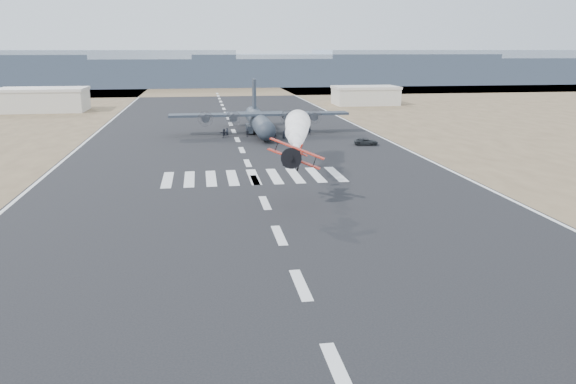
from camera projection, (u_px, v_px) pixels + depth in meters
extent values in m
plane|color=black|center=(338.00, 370.00, 31.80)|extent=(500.00, 500.00, 0.00)
cube|color=brown|center=(215.00, 89.00, 251.91)|extent=(500.00, 80.00, 0.00)
cube|color=gray|center=(76.00, 68.00, 268.77)|extent=(150.00, 50.00, 17.00)
cube|color=gray|center=(213.00, 72.00, 279.01)|extent=(150.00, 50.00, 13.00)
cube|color=gray|center=(340.00, 69.00, 288.50)|extent=(150.00, 50.00, 15.00)
cube|color=gray|center=(459.00, 66.00, 297.99)|extent=(150.00, 50.00, 17.00)
cube|color=gray|center=(570.00, 69.00, 308.23)|extent=(150.00, 50.00, 13.00)
cube|color=#AEA89A|center=(43.00, 101.00, 162.03)|extent=(24.00, 14.00, 6.00)
cube|color=beige|center=(41.00, 89.00, 161.21)|extent=(24.50, 14.50, 0.80)
cube|color=#AEA89A|center=(365.00, 96.00, 181.60)|extent=(20.00, 12.00, 5.20)
cube|color=beige|center=(366.00, 87.00, 180.88)|extent=(20.50, 12.50, 0.80)
cylinder|color=#B50C16|center=(296.00, 155.00, 64.26)|extent=(1.86, 5.40, 0.96)
sphere|color=black|center=(296.00, 152.00, 64.38)|extent=(0.74, 0.74, 0.74)
cylinder|color=black|center=(296.00, 159.00, 61.79)|extent=(1.16, 0.81, 1.06)
cylinder|color=black|center=(296.00, 160.00, 61.43)|extent=(2.31, 0.44, 2.34)
cube|color=#B50C16|center=(296.00, 159.00, 63.94)|extent=(6.15, 2.10, 2.23)
cube|color=#B50C16|center=(296.00, 148.00, 63.32)|extent=(6.34, 2.13, 2.30)
cube|color=#B50C16|center=(296.00, 147.00, 66.50)|extent=(0.27, 0.96, 1.06)
cube|color=#B50C16|center=(296.00, 151.00, 66.63)|extent=(2.22, 1.10, 0.09)
cylinder|color=black|center=(288.00, 168.00, 63.77)|extent=(0.21, 0.48, 0.47)
cylinder|color=black|center=(303.00, 168.00, 63.74)|extent=(0.21, 0.48, 0.47)
sphere|color=white|center=(296.00, 151.00, 66.84)|extent=(0.74, 0.74, 0.74)
sphere|color=white|center=(296.00, 147.00, 69.30)|extent=(1.09, 1.09, 1.09)
sphere|color=white|center=(296.00, 143.00, 71.77)|extent=(1.43, 1.43, 1.43)
sphere|color=white|center=(296.00, 140.00, 74.23)|extent=(1.77, 1.77, 1.77)
sphere|color=white|center=(296.00, 137.00, 76.70)|extent=(2.11, 2.11, 2.11)
sphere|color=white|center=(296.00, 134.00, 79.16)|extent=(2.45, 2.45, 2.45)
sphere|color=white|center=(296.00, 131.00, 81.63)|extent=(2.79, 2.79, 2.79)
sphere|color=white|center=(296.00, 128.00, 84.09)|extent=(3.13, 3.13, 3.13)
sphere|color=white|center=(297.00, 126.00, 86.56)|extent=(3.47, 3.47, 3.47)
sphere|color=white|center=(297.00, 124.00, 89.02)|extent=(3.81, 3.81, 3.81)
sphere|color=white|center=(297.00, 121.00, 91.49)|extent=(4.15, 4.15, 4.15)
cylinder|color=#1D232C|center=(259.00, 122.00, 119.52)|extent=(3.94, 26.45, 3.77)
sphere|color=#1D232C|center=(266.00, 131.00, 106.86)|extent=(3.77, 3.77, 3.77)
cone|color=#1D232C|center=(254.00, 115.00, 132.17)|extent=(3.81, 5.69, 3.77)
cube|color=#1D232C|center=(260.00, 114.00, 118.17)|extent=(37.77, 4.20, 0.47)
cylinder|color=#1D232C|center=(206.00, 118.00, 116.20)|extent=(1.72, 3.60, 1.70)
cylinder|color=#3F3F44|center=(206.00, 119.00, 114.40)|extent=(3.21, 0.07, 3.21)
cylinder|color=#1D232C|center=(233.00, 117.00, 117.02)|extent=(1.72, 3.60, 1.70)
cylinder|color=#3F3F44|center=(233.00, 118.00, 115.21)|extent=(3.21, 0.07, 3.21)
cylinder|color=#1D232C|center=(287.00, 116.00, 118.65)|extent=(1.72, 3.60, 1.70)
cylinder|color=#3F3F44|center=(288.00, 117.00, 116.84)|extent=(3.21, 0.07, 3.21)
cylinder|color=#1D232C|center=(313.00, 116.00, 119.46)|extent=(1.72, 3.60, 1.70)
cylinder|color=#3F3F44|center=(314.00, 117.00, 117.65)|extent=(3.21, 0.07, 3.21)
cube|color=#1D232C|center=(254.00, 96.00, 129.19)|extent=(0.59, 4.25, 7.55)
cube|color=#1D232C|center=(254.00, 113.00, 130.63)|extent=(13.23, 2.91, 0.33)
cube|color=#1D232C|center=(249.00, 128.00, 120.47)|extent=(1.17, 5.67, 1.51)
cylinder|color=black|center=(249.00, 131.00, 120.60)|extent=(0.48, 1.04, 1.04)
cube|color=#1D232C|center=(269.00, 128.00, 121.07)|extent=(1.17, 5.67, 1.51)
cylinder|color=black|center=(269.00, 130.00, 121.20)|extent=(0.48, 1.04, 1.04)
cylinder|color=black|center=(265.00, 139.00, 110.08)|extent=(0.38, 0.85, 0.85)
imported|color=black|center=(366.00, 142.00, 105.81)|extent=(4.81, 2.87, 1.25)
imported|color=black|center=(275.00, 134.00, 113.52)|extent=(0.70, 0.78, 1.82)
imported|color=black|center=(295.00, 131.00, 118.18)|extent=(0.99, 0.87, 1.74)
imported|color=black|center=(271.00, 137.00, 111.03)|extent=(1.02, 1.06, 1.55)
imported|color=black|center=(247.00, 133.00, 115.59)|extent=(0.98, 1.05, 1.63)
imported|color=black|center=(284.00, 135.00, 113.46)|extent=(0.79, 0.90, 1.57)
imported|color=black|center=(224.00, 133.00, 114.12)|extent=(1.78, 0.79, 1.86)
imported|color=black|center=(227.00, 133.00, 115.23)|extent=(0.87, 0.84, 1.87)
imported|color=black|center=(310.00, 131.00, 117.76)|extent=(0.91, 0.58, 1.85)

